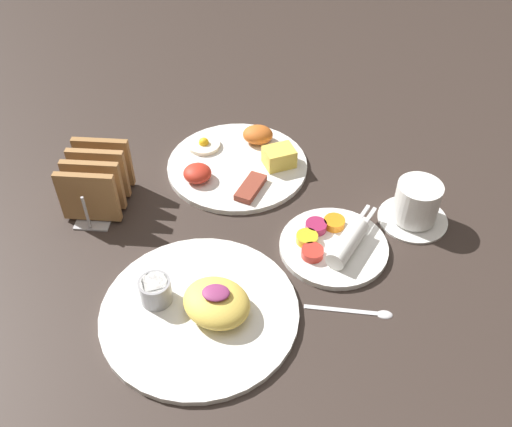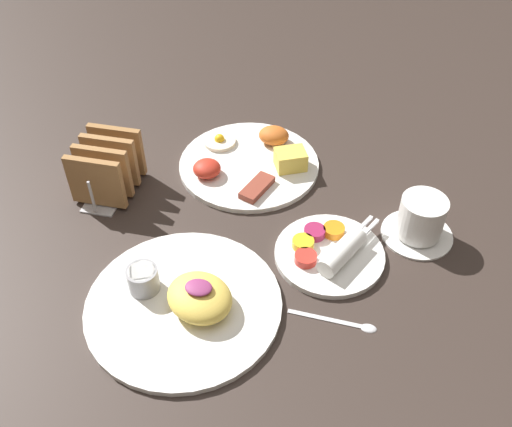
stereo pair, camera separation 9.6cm
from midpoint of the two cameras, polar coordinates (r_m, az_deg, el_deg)
ground_plane at (r=0.95m, az=-6.08°, el=-3.50°), size 3.00×3.00×0.00m
plate_breakfast at (r=1.10m, az=-4.34°, el=5.05°), size 0.27×0.27×0.05m
plate_condiments at (r=0.94m, az=4.94°, el=-3.21°), size 0.18×0.18×0.04m
plate_foreground at (r=0.86m, az=-8.79°, el=-9.47°), size 0.29×0.29×0.06m
toast_rack at (r=1.04m, az=-18.19°, el=2.98°), size 0.10×0.15×0.10m
coffee_cup at (r=0.99m, az=13.10°, el=0.76°), size 0.12×0.12×0.08m
teaspoon at (r=0.86m, az=7.50°, el=-9.84°), size 0.13×0.02×0.01m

